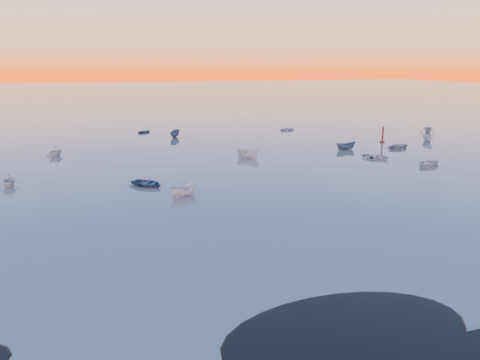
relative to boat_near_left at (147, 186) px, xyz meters
name	(u,v)px	position (x,y,z in m)	size (l,w,h in m)	color
ground	(141,122)	(6.77, 66.08, 0.00)	(600.00, 600.00, 0.00)	#6C635A
mud_lobes	(356,330)	(6.77, -34.92, 0.01)	(140.00, 6.00, 0.07)	black
moored_fleet	(175,154)	(6.77, 19.08, 0.00)	(124.00, 58.00, 1.20)	white
boat_near_left	(147,186)	(0.00, 0.00, 0.00)	(4.27, 1.78, 1.07)	#334C63
boat_near_center	(184,196)	(3.32, -5.53, 0.00)	(3.57, 1.51, 1.23)	white
channel_marker	(383,136)	(45.57, 19.03, 1.24)	(0.89, 0.89, 3.15)	#4E1B10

